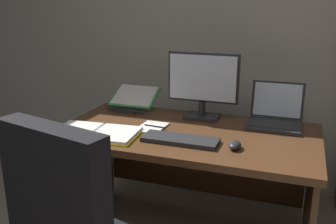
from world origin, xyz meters
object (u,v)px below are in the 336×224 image
(desk, at_px, (190,157))
(computer_mouse, at_px, (235,145))
(open_binder, at_px, (96,132))
(notepad, at_px, (152,127))
(monitor, at_px, (203,86))
(keyboard, at_px, (180,140))
(laptop, at_px, (275,117))
(reading_stand_with_book, at_px, (134,98))
(pen, at_px, (155,126))

(desk, relative_size, computer_mouse, 14.65)
(desk, relative_size, open_binder, 2.92)
(desk, xyz_separation_m, notepad, (-0.22, -0.10, 0.20))
(monitor, bearing_deg, keyboard, -90.00)
(laptop, distance_m, reading_stand_with_book, 0.99)
(laptop, bearing_deg, monitor, -179.27)
(desk, height_order, keyboard, keyboard)
(computer_mouse, xyz_separation_m, open_binder, (-0.80, -0.05, -0.01))
(computer_mouse, height_order, open_binder, computer_mouse)
(pen, bearing_deg, laptop, 24.55)
(keyboard, bearing_deg, computer_mouse, 0.00)
(laptop, bearing_deg, open_binder, -151.62)
(open_binder, bearing_deg, computer_mouse, -0.79)
(laptop, distance_m, keyboard, 0.66)
(desk, xyz_separation_m, laptop, (0.48, 0.21, 0.25))
(reading_stand_with_book, bearing_deg, open_binder, -87.69)
(computer_mouse, height_order, notepad, computer_mouse)
(computer_mouse, bearing_deg, monitor, 122.86)
(reading_stand_with_book, distance_m, notepad, 0.48)
(open_binder, xyz_separation_m, notepad, (0.27, 0.21, -0.01))
(keyboard, bearing_deg, monitor, 90.00)
(monitor, xyz_separation_m, laptop, (0.46, 0.01, -0.16))
(monitor, height_order, computer_mouse, monitor)
(desk, bearing_deg, pen, -153.82)
(monitor, xyz_separation_m, notepad, (-0.23, -0.30, -0.21))
(laptop, distance_m, pen, 0.75)
(keyboard, height_order, notepad, keyboard)
(open_binder, bearing_deg, laptop, 24.02)
(laptop, distance_m, open_binder, 1.10)
(laptop, bearing_deg, computer_mouse, -109.19)
(desk, height_order, reading_stand_with_book, reading_stand_with_book)
(desk, height_order, monitor, monitor)
(computer_mouse, relative_size, pen, 0.74)
(computer_mouse, bearing_deg, desk, 141.17)
(desk, xyz_separation_m, keyboard, (0.02, -0.26, 0.21))
(desk, relative_size, pen, 10.88)
(laptop, height_order, notepad, laptop)
(open_binder, relative_size, notepad, 2.49)
(monitor, bearing_deg, laptop, 0.73)
(laptop, relative_size, notepad, 1.54)
(monitor, distance_m, open_binder, 0.75)
(keyboard, bearing_deg, open_binder, -174.28)
(computer_mouse, bearing_deg, pen, 162.62)
(desk, height_order, pen, pen)
(monitor, height_order, reading_stand_with_book, monitor)
(open_binder, bearing_deg, keyboard, 1.35)
(monitor, xyz_separation_m, reading_stand_with_book, (-0.52, 0.07, -0.14))
(monitor, relative_size, notepad, 2.21)
(notepad, bearing_deg, reading_stand_with_book, 127.71)
(desk, bearing_deg, notepad, -155.97)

